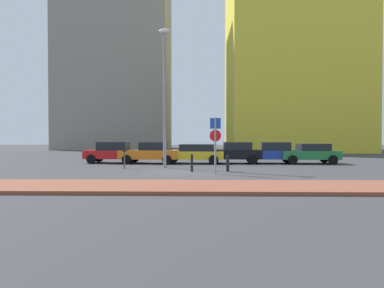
% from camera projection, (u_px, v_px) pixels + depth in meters
% --- Properties ---
extents(ground_plane, '(120.00, 120.00, 0.00)m').
position_uv_depth(ground_plane, '(185.00, 172.00, 21.31)').
color(ground_plane, '#38383A').
extents(sidewalk_brick, '(40.00, 3.46, 0.14)m').
position_uv_depth(sidewalk_brick, '(177.00, 187.00, 14.66)').
color(sidewalk_brick, brown).
rests_on(sidewalk_brick, ground).
extents(parked_car_red, '(4.06, 2.13, 1.51)m').
position_uv_depth(parked_car_red, '(114.00, 152.00, 28.19)').
color(parked_car_red, red).
rests_on(parked_car_red, ground).
extents(parked_car_orange, '(4.16, 2.05, 1.50)m').
position_uv_depth(parked_car_orange, '(150.00, 153.00, 27.78)').
color(parked_car_orange, orange).
rests_on(parked_car_orange, ground).
extents(parked_car_yellow, '(4.44, 2.26, 1.36)m').
position_uv_depth(parked_car_yellow, '(194.00, 153.00, 27.78)').
color(parked_car_yellow, gold).
rests_on(parked_car_yellow, ground).
extents(parked_car_black, '(3.95, 1.89, 1.51)m').
position_uv_depth(parked_car_black, '(234.00, 152.00, 27.84)').
color(parked_car_black, black).
rests_on(parked_car_black, ground).
extents(parked_car_blue, '(4.04, 2.19, 1.50)m').
position_uv_depth(parked_car_blue, '(272.00, 152.00, 27.83)').
color(parked_car_blue, '#1E389E').
rests_on(parked_car_blue, ground).
extents(parked_car_green, '(4.03, 2.11, 1.41)m').
position_uv_depth(parked_car_green, '(310.00, 153.00, 27.54)').
color(parked_car_green, '#237238').
rests_on(parked_car_green, ground).
extents(parking_sign_post, '(0.58, 0.20, 2.90)m').
position_uv_depth(parking_sign_post, '(215.00, 138.00, 20.17)').
color(parking_sign_post, gray).
rests_on(parking_sign_post, ground).
extents(parking_meter, '(0.18, 0.14, 1.29)m').
position_uv_depth(parking_meter, '(124.00, 155.00, 23.38)').
color(parking_meter, '#4C4C51').
rests_on(parking_meter, ground).
extents(street_lamp, '(0.70, 0.36, 8.45)m').
position_uv_depth(street_lamp, '(165.00, 88.00, 23.89)').
color(street_lamp, gray).
rests_on(street_lamp, ground).
extents(traffic_bollard_near, '(0.17, 0.17, 0.90)m').
position_uv_depth(traffic_bollard_near, '(228.00, 163.00, 21.64)').
color(traffic_bollard_near, black).
rests_on(traffic_bollard_near, ground).
extents(traffic_bollard_mid, '(0.14, 0.14, 0.96)m').
position_uv_depth(traffic_bollard_mid, '(192.00, 163.00, 21.47)').
color(traffic_bollard_mid, black).
rests_on(traffic_bollard_mid, ground).
extents(building_colorful_midrise, '(15.83, 16.64, 22.30)m').
position_uv_depth(building_colorful_midrise, '(291.00, 64.00, 50.51)').
color(building_colorful_midrise, gold).
rests_on(building_colorful_midrise, ground).
extents(building_under_construction, '(15.31, 11.17, 24.54)m').
position_uv_depth(building_under_construction, '(116.00, 64.00, 56.71)').
color(building_under_construction, gray).
rests_on(building_under_construction, ground).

